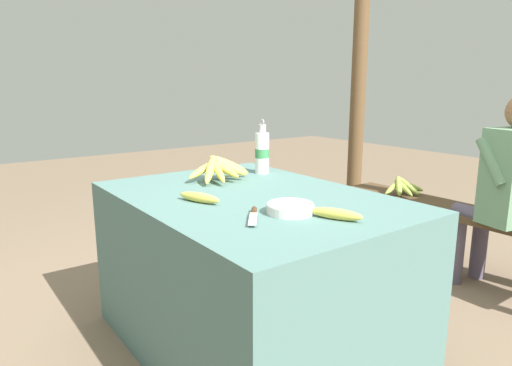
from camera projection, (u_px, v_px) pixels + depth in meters
name	position (u px, v px, depth m)	size (l,w,h in m)	color
ground_plane	(252.00, 345.00, 2.07)	(12.00, 12.00, 0.00)	#75604C
market_counter	(252.00, 273.00, 2.00)	(1.32, 0.93, 0.70)	#4C706B
banana_bunch_ripe	(219.00, 168.00, 2.19)	(0.22, 0.35, 0.13)	#4C381E
serving_bowl	(290.00, 208.00, 1.65)	(0.17, 0.17, 0.04)	white
water_bottle	(262.00, 152.00, 2.37)	(0.07, 0.07, 0.28)	white
loose_banana_front	(199.00, 197.00, 1.80)	(0.20, 0.11, 0.04)	#E0C64C
loose_banana_side	(336.00, 214.00, 1.58)	(0.19, 0.12, 0.04)	#E0C64C
knife	(254.00, 214.00, 1.61)	(0.17, 0.14, 0.02)	#BCBCC1
wooden_bench	(456.00, 220.00, 2.73)	(1.57, 0.32, 0.43)	#4C3823
seated_vendor	(508.00, 181.00, 2.43)	(0.45, 0.42, 1.13)	#564C60
banana_bunch_green	(402.00, 186.00, 3.01)	(0.19, 0.33, 0.14)	#4C381E
support_post_near	(359.00, 70.00, 3.61)	(0.12, 0.12, 2.53)	brown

